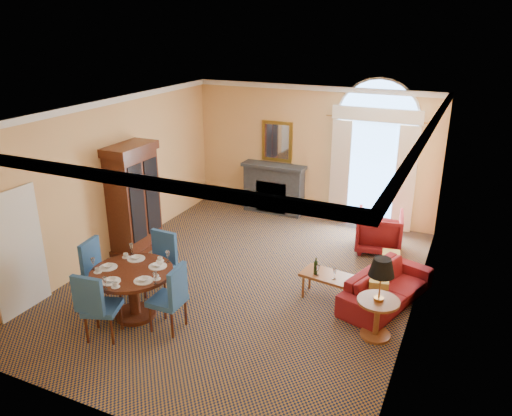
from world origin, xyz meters
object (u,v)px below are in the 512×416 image
at_px(dining_table, 133,283).
at_px(sofa, 387,287).
at_px(armchair, 379,231).
at_px(armoire, 133,200).
at_px(side_table, 380,289).
at_px(coffee_table, 327,276).

height_order(dining_table, sofa, dining_table).
bearing_deg(armchair, armoire, 14.29).
xyz_separation_m(armchair, side_table, (0.61, -3.13, 0.41)).
distance_m(armoire, dining_table, 2.70).
xyz_separation_m(armchair, coffee_table, (-0.43, -2.34, -0.01)).
height_order(armoire, dining_table, armoire).
bearing_deg(dining_table, coffee_table, 34.72).
relative_size(sofa, armchair, 2.12).
relative_size(dining_table, sofa, 0.66).
height_order(armoire, sofa, armoire).
bearing_deg(side_table, coffee_table, 142.85).
bearing_deg(armoire, armchair, 23.79).
relative_size(armoire, side_table, 1.74).
height_order(sofa, coffee_table, coffee_table).
xyz_separation_m(dining_table, sofa, (3.70, 2.16, -0.33)).
bearing_deg(side_table, sofa, 92.65).
xyz_separation_m(sofa, armchair, (-0.56, 2.05, 0.14)).
bearing_deg(armoire, coffee_table, -3.56).
bearing_deg(side_table, dining_table, -163.87).
relative_size(dining_table, side_table, 1.02).
height_order(dining_table, armchair, dining_table).
distance_m(armoire, coffee_table, 4.34).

